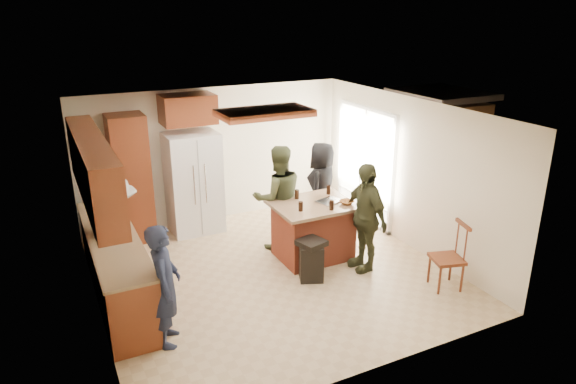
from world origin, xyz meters
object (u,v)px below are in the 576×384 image
person_behind_right (322,187)px  person_counter (118,235)px  person_side_right (365,217)px  spindle_chair (448,259)px  trash_bin (311,259)px  person_front_left (165,285)px  refrigerator (194,183)px  kitchen_island (313,230)px  person_behind_left (278,198)px

person_behind_right → person_counter: 3.64m
person_side_right → person_counter: size_ratio=1.00×
spindle_chair → trash_bin: bearing=146.6°
person_front_left → spindle_chair: bearing=-80.7°
person_counter → refrigerator: refrigerator is taller
person_front_left → kitchen_island: size_ratio=1.20×
person_front_left → spindle_chair: 3.96m
person_front_left → kitchen_island: 2.92m
person_front_left → person_counter: size_ratio=0.91×
kitchen_island → trash_bin: bearing=-121.0°
person_behind_right → trash_bin: 1.91m
person_behind_left → person_behind_right: (1.01, 0.32, -0.07)m
person_counter → trash_bin: 2.78m
kitchen_island → trash_bin: 0.75m
person_counter → spindle_chair: size_ratio=1.70×
person_front_left → person_counter: person_counter is taller
refrigerator → person_behind_right: bearing=-26.1°
person_front_left → spindle_chair: person_front_left is taller
person_front_left → person_behind_right: (3.32, 2.09, 0.05)m
person_behind_left → refrigerator: bearing=-43.3°
person_behind_right → kitchen_island: size_ratio=1.27×
person_front_left → person_behind_left: size_ratio=0.87×
person_behind_left → person_behind_right: 1.06m
person_side_right → kitchen_island: bearing=-141.7°
refrigerator → person_side_right: bearing=-53.5°
refrigerator → spindle_chair: bearing=-53.7°
person_front_left → spindle_chair: (3.91, -0.51, -0.31)m
person_front_left → trash_bin: (2.28, 0.57, -0.45)m
refrigerator → trash_bin: refrigerator is taller
person_counter → refrigerator: bearing=-25.8°
person_behind_right → person_side_right: person_side_right is taller
person_side_right → person_counter: person_side_right is taller
trash_bin → refrigerator: bearing=111.7°
person_behind_left → person_side_right: bearing=133.2°
refrigerator → spindle_chair: size_ratio=1.81×
kitchen_island → spindle_chair: bearing=-53.5°
person_front_left → trash_bin: person_front_left is taller
person_counter → person_behind_right: bearing=-62.1°
refrigerator → person_front_left: bearing=-112.4°
person_behind_right → person_counter: bearing=-31.0°
refrigerator → spindle_chair: (2.64, -3.60, -0.45)m
refrigerator → trash_bin: size_ratio=2.86×
person_behind_left → person_front_left: bearing=46.0°
person_front_left → person_behind_left: 2.92m
person_behind_left → spindle_chair: size_ratio=1.78×
person_behind_right → trash_bin: size_ratio=2.59×
spindle_chair → person_side_right: bearing=125.6°
person_front_left → kitchen_island: person_front_left is taller
person_behind_left → person_counter: bearing=14.0°
kitchen_island → person_side_right: bearing=-52.0°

